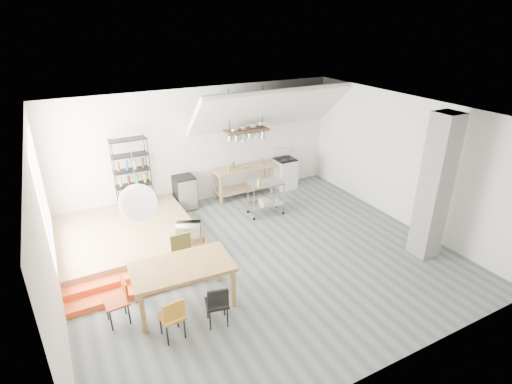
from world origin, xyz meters
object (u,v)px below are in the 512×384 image
dining_table (182,270)px  rolling_cart (266,194)px  mini_fridge (185,192)px  stove (285,173)px

dining_table → rolling_cart: (3.11, 2.50, -0.17)m
mini_fridge → dining_table: bearing=-109.0°
stove → dining_table: size_ratio=0.64×
mini_fridge → rolling_cart: bearing=-37.4°
stove → rolling_cart: stove is taller
dining_table → rolling_cart: size_ratio=1.91×
rolling_cart → mini_fridge: mini_fridge is taller
mini_fridge → stove: bearing=-0.8°
rolling_cart → dining_table: bearing=-135.3°
dining_table → rolling_cart: bearing=42.4°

